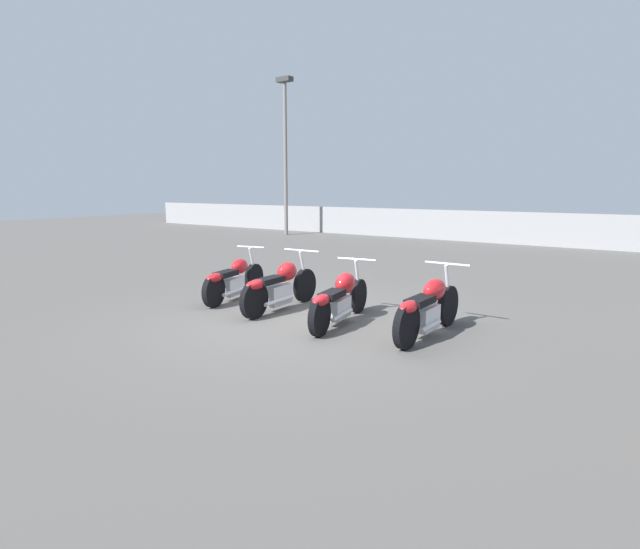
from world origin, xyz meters
name	(u,v)px	position (x,y,z in m)	size (l,w,h in m)	color
ground_plane	(296,321)	(0.00, 0.00, 0.00)	(60.00, 60.00, 0.00)	#514F4C
fence_back	(514,228)	(0.00, 13.14, 0.60)	(40.00, 0.04, 1.20)	gray
light_pole_left	(285,142)	(-9.29, 11.27, 4.01)	(0.70, 0.35, 6.69)	slate
motorcycle_slot_0	(234,280)	(-1.86, 0.51, 0.39)	(0.70, 1.94, 0.95)	black
motorcycle_slot_1	(280,286)	(-0.65, 0.39, 0.42)	(0.74, 2.07, 0.98)	black
motorcycle_slot_2	(340,299)	(0.66, 0.25, 0.40)	(0.69, 2.07, 0.94)	black
motorcycle_slot_3	(428,308)	(2.04, 0.39, 0.42)	(0.70, 2.02, 0.98)	black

